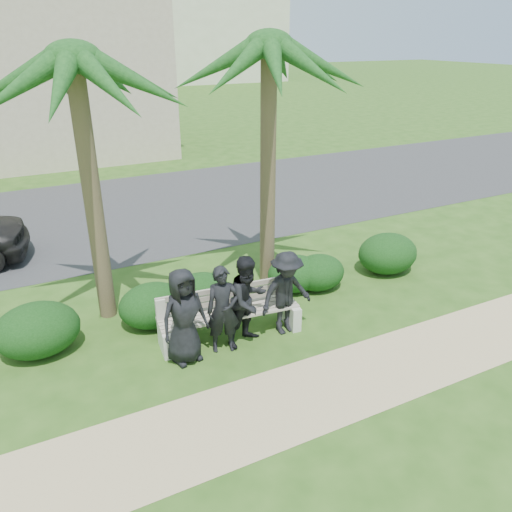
% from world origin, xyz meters
% --- Properties ---
extents(ground, '(160.00, 160.00, 0.00)m').
position_xyz_m(ground, '(0.00, 0.00, 0.00)').
color(ground, '#294E16').
rests_on(ground, ground).
extents(footpath, '(30.00, 1.60, 0.01)m').
position_xyz_m(footpath, '(0.00, -1.80, 0.00)').
color(footpath, tan).
rests_on(footpath, ground).
extents(asphalt_street, '(160.00, 8.00, 0.01)m').
position_xyz_m(asphalt_street, '(0.00, 8.00, 0.00)').
color(asphalt_street, '#2D2D30').
rests_on(asphalt_street, ground).
extents(stucco_bldg_right, '(8.40, 8.40, 7.30)m').
position_xyz_m(stucco_bldg_right, '(-1.00, 18.00, 3.66)').
color(stucco_bldg_right, '#BDAA8E').
rests_on(stucco_bldg_right, ground).
extents(park_bench, '(2.59, 0.83, 0.89)m').
position_xyz_m(park_bench, '(-0.83, 0.22, 0.40)').
color(park_bench, gray).
rests_on(park_bench, ground).
extents(man_a, '(0.89, 0.67, 1.66)m').
position_xyz_m(man_a, '(-1.77, -0.08, 0.83)').
color(man_a, black).
rests_on(man_a, ground).
extents(man_b, '(0.64, 0.50, 1.56)m').
position_xyz_m(man_b, '(-1.09, -0.10, 0.78)').
color(man_b, black).
rests_on(man_b, ground).
extents(man_c, '(0.95, 0.84, 1.64)m').
position_xyz_m(man_c, '(-0.60, -0.06, 0.82)').
color(man_c, black).
rests_on(man_c, ground).
extents(man_d, '(1.07, 0.67, 1.58)m').
position_xyz_m(man_d, '(0.15, -0.08, 0.79)').
color(man_d, black).
rests_on(man_d, ground).
extents(hedge_a, '(1.41, 1.17, 0.92)m').
position_xyz_m(hedge_a, '(-3.94, 1.26, 0.46)').
color(hedge_a, black).
rests_on(hedge_a, ground).
extents(hedge_b, '(1.27, 1.05, 0.83)m').
position_xyz_m(hedge_b, '(-1.94, 1.28, 0.41)').
color(hedge_b, black).
rests_on(hedge_b, ground).
extents(hedge_c, '(1.24, 1.02, 0.81)m').
position_xyz_m(hedge_c, '(-0.98, 1.31, 0.40)').
color(hedge_c, black).
rests_on(hedge_c, ground).
extents(hedge_d, '(1.18, 0.98, 0.77)m').
position_xyz_m(hedge_d, '(1.15, 1.28, 0.39)').
color(hedge_d, black).
rests_on(hedge_d, ground).
extents(hedge_e, '(1.16, 0.96, 0.76)m').
position_xyz_m(hedge_e, '(1.64, 1.11, 0.38)').
color(hedge_e, black).
rests_on(hedge_e, ground).
extents(hedge_f, '(1.41, 1.16, 0.92)m').
position_xyz_m(hedge_f, '(3.52, 1.11, 0.46)').
color(hedge_f, black).
rests_on(hedge_f, ground).
extents(palm_left, '(3.00, 3.00, 5.59)m').
position_xyz_m(palm_left, '(-2.64, 2.01, 4.62)').
color(palm_left, brown).
rests_on(palm_left, ground).
extents(palm_right, '(3.00, 3.00, 5.75)m').
position_xyz_m(palm_right, '(0.86, 1.99, 4.78)').
color(palm_right, brown).
rests_on(palm_right, ground).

